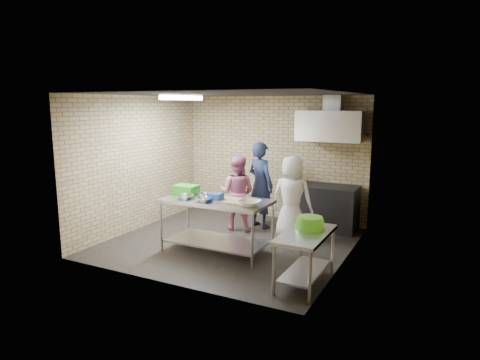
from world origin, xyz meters
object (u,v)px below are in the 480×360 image
green_basin (310,222)px  bottle_green (356,130)px  prep_table (217,226)px  woman_pink (237,193)px  stove (327,207)px  woman_white (292,198)px  side_counter (305,258)px  blue_tub (216,197)px  man_navy (260,185)px  green_crate (186,190)px

green_basin → bottle_green: bearing=89.6°
prep_table → woman_pink: (-0.29, 1.32, 0.30)m
bottle_green → woman_pink: 2.66m
stove → woman_pink: (-1.62, -0.86, 0.31)m
woman_pink → woman_white: (1.20, -0.09, 0.04)m
side_counter → bottle_green: bottle_green is taller
blue_tub → woman_white: 1.60m
side_counter → man_navy: man_navy is taller
prep_table → side_counter: bearing=-17.8°
man_navy → woman_white: 0.99m
side_counter → bottle_green: bearing=90.0°
side_counter → blue_tub: 1.90m
blue_tub → bottle_green: bottle_green is taller
blue_tub → green_basin: 1.73m
man_navy → green_basin: bearing=151.5°
prep_table → woman_white: size_ratio=1.16×
green_crate → blue_tub: bearing=-16.3°
prep_table → green_crate: bearing=170.3°
side_counter → bottle_green: (0.00, 2.99, 1.64)m
woman_white → blue_tub: bearing=55.7°
green_crate → green_basin: green_crate is taller
bottle_green → side_counter: bearing=-90.0°
green_basin → woman_pink: 2.62m
blue_tub → prep_table: bearing=116.6°
prep_table → man_navy: man_navy is taller
bottle_green → green_crate: bearing=-137.2°
green_basin → man_navy: bearing=130.1°
prep_table → blue_tub: size_ratio=9.00×
stove → blue_tub: size_ratio=5.84×
blue_tub → man_navy: (0.00, 1.80, -0.10)m
stove → man_navy: size_ratio=0.68×
stove → prep_table: bearing=-121.4°
prep_table → side_counter: 1.87m
green_basin → man_navy: man_navy is taller
green_crate → woman_pink: bearing=71.0°
prep_table → bottle_green: bearing=53.7°
green_basin → woman_pink: size_ratio=0.30×
green_crate → green_basin: size_ratio=0.89×
bottle_green → woman_white: bottle_green is taller
bottle_green → woman_pink: bearing=-152.0°
prep_table → blue_tub: bearing=-63.4°
green_crate → woman_white: 1.97m
blue_tub → man_navy: 1.81m
woman_pink → woman_white: woman_white is taller
woman_pink → woman_white: bearing=166.1°
side_counter → blue_tub: (-1.73, 0.47, 0.62)m
prep_table → stove: size_ratio=1.54×
side_counter → green_basin: (-0.02, 0.25, 0.46)m
blue_tub → bottle_green: size_ratio=1.37×
green_crate → woman_pink: (0.41, 1.20, -0.25)m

